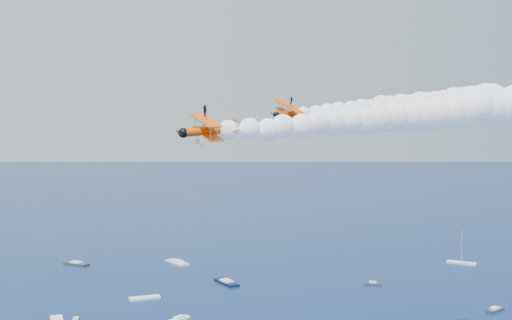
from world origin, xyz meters
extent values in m
cube|color=silver|center=(-28.08, 107.01, 0.35)|extent=(2.01, 5.09, 0.70)
cube|color=white|center=(-7.23, 125.84, 0.35)|extent=(10.27, 4.43, 0.70)
cube|color=#2C313B|center=(72.33, 124.47, 0.35)|extent=(6.43, 4.21, 0.70)
cube|color=#2C323B|center=(-30.95, 183.36, 0.35)|extent=(10.82, 10.22, 0.70)
cube|color=white|center=(1.01, 100.87, 0.35)|extent=(6.82, 5.70, 0.70)
cube|color=#2D313C|center=(94.96, 86.72, 0.35)|extent=(7.40, 5.10, 0.70)
cube|color=white|center=(121.94, 147.04, 0.35)|extent=(10.91, 10.58, 0.70)
cube|color=black|center=(22.46, 138.93, 0.35)|extent=(7.43, 13.06, 0.70)
cube|color=silver|center=(9.10, 175.59, 0.35)|extent=(9.00, 14.07, 0.70)
camera|label=1|loc=(-19.27, -73.12, 55.46)|focal=42.98mm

